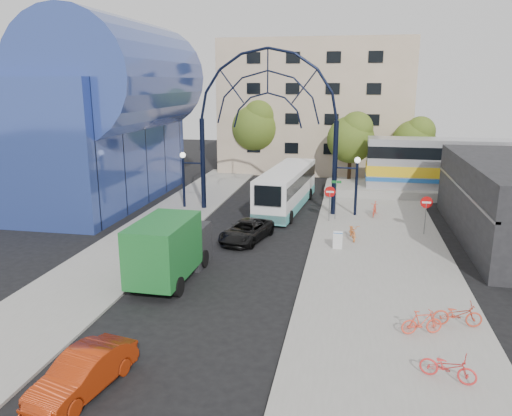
% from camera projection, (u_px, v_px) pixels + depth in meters
% --- Properties ---
extents(ground, '(120.00, 120.00, 0.00)m').
position_uv_depth(ground, '(219.00, 282.00, 24.81)').
color(ground, black).
rests_on(ground, ground).
extents(sidewalk_east, '(8.00, 56.00, 0.12)m').
position_uv_depth(sidewalk_east, '(381.00, 264.00, 27.13)').
color(sidewalk_east, gray).
rests_on(sidewalk_east, ground).
extents(plaza_west, '(5.00, 50.00, 0.12)m').
position_uv_depth(plaza_west, '(145.00, 238.00, 31.70)').
color(plaza_west, gray).
rests_on(plaza_west, ground).
extents(gateway_arch, '(13.64, 0.44, 12.10)m').
position_uv_depth(gateway_arch, '(268.00, 98.00, 36.02)').
color(gateway_arch, black).
rests_on(gateway_arch, ground).
extents(stop_sign, '(0.80, 0.07, 2.50)m').
position_uv_depth(stop_sign, '(330.00, 195.00, 34.85)').
color(stop_sign, slate).
rests_on(stop_sign, sidewalk_east).
extents(do_not_enter_sign, '(0.76, 0.07, 2.48)m').
position_uv_depth(do_not_enter_sign, '(426.00, 206.00, 31.81)').
color(do_not_enter_sign, slate).
rests_on(do_not_enter_sign, sidewalk_east).
extents(street_name_sign, '(0.70, 0.70, 2.80)m').
position_uv_depth(street_name_sign, '(336.00, 191.00, 35.31)').
color(street_name_sign, slate).
rests_on(street_name_sign, sidewalk_east).
extents(sandwich_board, '(0.55, 0.61, 0.99)m').
position_uv_depth(sandwich_board, '(338.00, 239.00, 29.28)').
color(sandwich_board, white).
rests_on(sandwich_board, sidewalk_east).
extents(transit_hall, '(16.50, 18.00, 14.50)m').
position_uv_depth(transit_hall, '(83.00, 120.00, 40.25)').
color(transit_hall, '#314797').
rests_on(transit_hall, ground).
extents(commercial_block_east, '(6.00, 16.00, 5.00)m').
position_uv_depth(commercial_block_east, '(511.00, 202.00, 30.76)').
color(commercial_block_east, black).
rests_on(commercial_block_east, ground).
extents(apartment_block, '(20.00, 12.10, 14.00)m').
position_uv_depth(apartment_block, '(316.00, 106.00, 55.99)').
color(apartment_block, tan).
rests_on(apartment_block, ground).
extents(tree_north_a, '(4.48, 4.48, 7.00)m').
position_uv_depth(tree_north_a, '(352.00, 137.00, 47.21)').
color(tree_north_a, '#382314').
rests_on(tree_north_a, ground).
extents(tree_north_b, '(5.12, 5.12, 8.00)m').
position_uv_depth(tree_north_b, '(257.00, 125.00, 52.70)').
color(tree_north_b, '#382314').
rests_on(tree_north_b, ground).
extents(tree_north_c, '(4.16, 4.16, 6.50)m').
position_uv_depth(tree_north_c, '(415.00, 139.00, 48.09)').
color(tree_north_c, '#382314').
rests_on(tree_north_c, ground).
extents(city_bus, '(3.55, 11.61, 3.14)m').
position_uv_depth(city_bus, '(287.00, 188.00, 38.87)').
color(city_bus, white).
rests_on(city_bus, ground).
extents(green_truck, '(2.61, 6.49, 3.25)m').
position_uv_depth(green_truck, '(171.00, 248.00, 24.95)').
color(green_truck, black).
rests_on(green_truck, ground).
extents(black_suv, '(3.15, 5.03, 1.30)m').
position_uv_depth(black_suv, '(246.00, 231.00, 31.13)').
color(black_suv, black).
rests_on(black_suv, ground).
extents(red_sedan, '(2.17, 4.26, 1.34)m').
position_uv_depth(red_sedan, '(83.00, 373.00, 15.92)').
color(red_sedan, '#9F2909').
rests_on(red_sedan, ground).
extents(bike_near_a, '(0.95, 1.99, 1.00)m').
position_uv_depth(bike_near_a, '(353.00, 231.00, 31.08)').
color(bike_near_a, orange).
rests_on(bike_near_a, sidewalk_east).
extents(bike_near_b, '(0.75, 1.79, 1.04)m').
position_uv_depth(bike_near_b, '(375.00, 209.00, 36.50)').
color(bike_near_b, '#E5442D').
rests_on(bike_near_b, sidewalk_east).
extents(bike_far_a, '(1.94, 0.75, 1.01)m').
position_uv_depth(bike_far_a, '(458.00, 314.00, 20.02)').
color(bike_far_a, '#CC4028').
rests_on(bike_far_a, sidewalk_east).
extents(bike_far_b, '(1.71, 0.92, 0.99)m').
position_uv_depth(bike_far_b, '(422.00, 322.00, 19.37)').
color(bike_far_b, '#EE472F').
rests_on(bike_far_b, sidewalk_east).
extents(bike_far_c, '(1.93, 1.17, 0.96)m').
position_uv_depth(bike_far_c, '(448.00, 367.00, 16.39)').
color(bike_far_c, red).
rests_on(bike_far_c, sidewalk_east).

